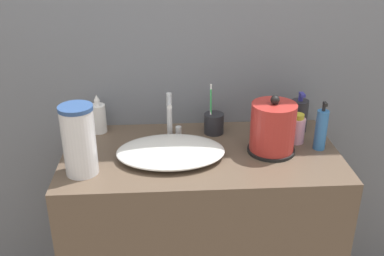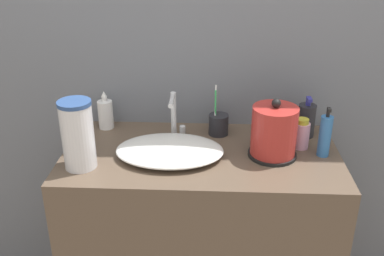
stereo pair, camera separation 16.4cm
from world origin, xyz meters
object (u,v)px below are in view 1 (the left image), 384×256
Objects in this scene: electric_kettle at (273,130)px; toothbrush_cup at (214,123)px; lotion_bottle at (321,129)px; mouthwash_bottle at (297,129)px; shampoo_bottle at (98,118)px; faucet at (171,114)px; hand_cream_bottle at (299,115)px; water_pitcher at (79,140)px.

electric_kettle reaches higher than toothbrush_cup.
lotion_bottle is 0.10m from mouthwash_bottle.
lotion_bottle is 0.88m from shampoo_bottle.
faucet is 0.40m from electric_kettle.
lotion_bottle is at bearing -77.44° from hand_cream_bottle.
mouthwash_bottle is at bearing 140.44° from lotion_bottle.
faucet is 0.96× the size of lotion_bottle.
water_pitcher is at bearing -167.04° from mouthwash_bottle.
faucet is at bearing -176.31° from hand_cream_bottle.
electric_kettle is 0.91× the size of water_pitcher.
shampoo_bottle is (-0.29, 0.07, -0.04)m from faucet.
lotion_bottle reaches higher than shampoo_bottle.
lotion_bottle reaches higher than faucet.
water_pitcher is at bearing -170.72° from electric_kettle.
toothbrush_cup is at bearing 156.98° from lotion_bottle.
faucet is at bearing -13.87° from shampoo_bottle.
toothbrush_cup is 0.42m from lotion_bottle.
electric_kettle is (0.37, -0.14, -0.01)m from faucet.
shampoo_bottle is 0.82m from hand_cream_bottle.
electric_kettle is 0.70m from shampoo_bottle.
electric_kettle reaches higher than mouthwash_bottle.
faucet is 0.81× the size of electric_kettle.
water_pitcher is (-0.84, -0.29, 0.06)m from hand_cream_bottle.
toothbrush_cup is 0.33m from mouthwash_bottle.
water_pitcher reaches higher than mouthwash_bottle.
faucet is at bearing 39.22° from water_pitcher.
hand_cream_bottle is (0.04, 0.10, 0.01)m from mouthwash_bottle.
water_pitcher is (-0.49, -0.29, 0.08)m from toothbrush_cup.
mouthwash_bottle is (0.12, 0.07, -0.03)m from electric_kettle.
faucet is 1.13× the size of shampoo_bottle.
shampoo_bottle is (-0.47, 0.04, 0.02)m from toothbrush_cup.
electric_kettle reaches higher than lotion_bottle.
lotion_bottle is 1.61× the size of mouthwash_bottle.
mouthwash_bottle is 0.48× the size of water_pitcher.
hand_cream_bottle is at bearing -2.72° from shampoo_bottle.
mouthwash_bottle is at bearing -109.05° from hand_cream_bottle.
hand_cream_bottle is (0.82, -0.04, 0.01)m from shampoo_bottle.
shampoo_bottle is at bearing 86.85° from water_pitcher.
toothbrush_cup is at bearing 30.63° from water_pitcher.
lotion_bottle is (0.56, -0.13, -0.02)m from faucet.
faucet is 0.50m from mouthwash_bottle.
shampoo_bottle is 0.66× the size of water_pitcher.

